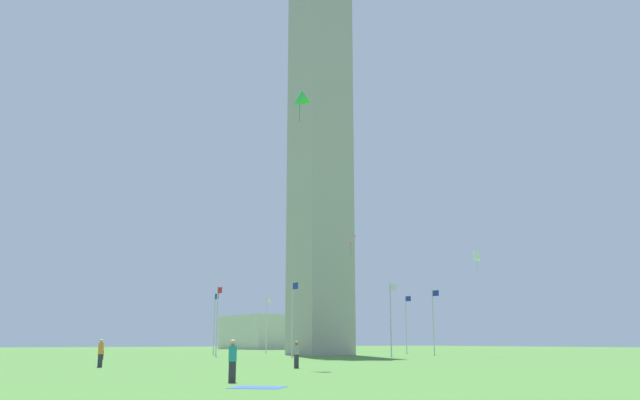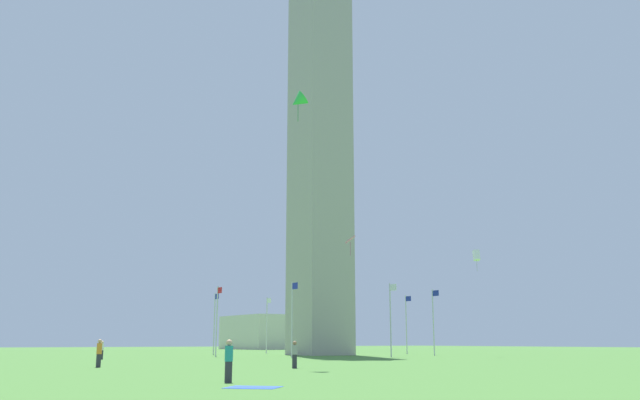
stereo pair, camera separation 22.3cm
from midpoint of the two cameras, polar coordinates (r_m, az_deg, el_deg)
ground_plane at (r=79.38m, az=0.08°, el=-13.18°), size 260.00×260.00×0.00m
obelisk_monument at (r=83.42m, az=0.08°, el=5.89°), size 6.00×6.00×54.52m
flagpole_n at (r=68.67m, az=6.19°, el=-9.88°), size 1.12×0.14×7.40m
flagpole_ne at (r=77.68m, az=9.81°, el=-10.02°), size 1.12×0.14×7.40m
flagpole_e at (r=87.22m, az=7.51°, el=-10.29°), size 1.12×0.14×7.40m
flagpole_se at (r=92.28m, az=1.84°, el=-10.48°), size 1.12×0.14×7.40m
flagpole_s at (r=90.69m, az=-4.51°, el=-10.42°), size 1.12×0.14×7.40m
flagpole_sw at (r=83.10m, az=-8.96°, el=-10.17°), size 1.12×0.14×7.40m
flagpole_w at (r=73.02m, az=-8.74°, el=-9.94°), size 1.12×0.14×7.40m
flagpole_nw at (r=66.52m, az=-2.30°, el=-9.87°), size 1.12×0.14×7.40m
person_teal_shirt at (r=26.85m, az=-7.60°, el=-13.55°), size 0.32×0.32×1.64m
person_white_shirt at (r=63.18m, az=-18.13°, el=-12.16°), size 0.32×0.32×1.62m
person_gray_shirt at (r=40.65m, az=-2.03°, el=-13.14°), size 0.32×0.32×1.59m
person_orange_shirt at (r=44.10m, az=-18.30°, el=-12.39°), size 0.32×0.32×1.71m
kite_pink_diamond at (r=63.65m, az=2.72°, el=-3.46°), size 1.45×1.40×1.90m
kite_green_delta at (r=45.76m, az=-1.75°, el=8.50°), size 1.67×1.74×2.18m
kite_white_box at (r=73.49m, az=13.37°, el=-4.64°), size 1.06×0.97×2.32m
distant_building at (r=141.23m, az=-4.04°, el=-11.28°), size 18.35×15.97×6.79m
picnic_blanket_near_first_person at (r=24.01m, az=-5.49°, el=-15.72°), size 2.27×2.26×0.01m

